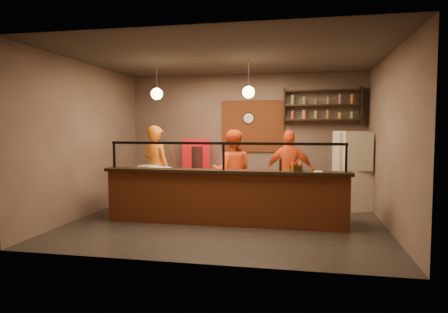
% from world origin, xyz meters
% --- Properties ---
extents(floor, '(6.00, 6.00, 0.00)m').
position_xyz_m(floor, '(0.00, 0.00, 0.00)').
color(floor, black).
rests_on(floor, ground).
extents(ceiling, '(6.00, 6.00, 0.00)m').
position_xyz_m(ceiling, '(0.00, 0.00, 3.20)').
color(ceiling, '#3B342E').
rests_on(ceiling, wall_back).
extents(wall_back, '(6.00, 0.00, 6.00)m').
position_xyz_m(wall_back, '(0.00, 2.50, 1.60)').
color(wall_back, '#6D5C50').
rests_on(wall_back, floor).
extents(wall_left, '(0.00, 5.00, 5.00)m').
position_xyz_m(wall_left, '(-3.00, 0.00, 1.60)').
color(wall_left, '#6D5C50').
rests_on(wall_left, floor).
extents(wall_right, '(0.00, 5.00, 5.00)m').
position_xyz_m(wall_right, '(3.00, 0.00, 1.60)').
color(wall_right, '#6D5C50').
rests_on(wall_right, floor).
extents(wall_front, '(6.00, 0.00, 6.00)m').
position_xyz_m(wall_front, '(0.00, -2.50, 1.60)').
color(wall_front, '#6D5C50').
rests_on(wall_front, floor).
extents(brick_patch, '(1.60, 0.04, 1.30)m').
position_xyz_m(brick_patch, '(0.20, 2.47, 1.90)').
color(brick_patch, '#974621').
rests_on(brick_patch, wall_back).
extents(service_counter, '(4.60, 0.25, 1.00)m').
position_xyz_m(service_counter, '(0.00, -0.30, 0.50)').
color(service_counter, '#974621').
rests_on(service_counter, floor).
extents(counter_ledge, '(4.70, 0.37, 0.06)m').
position_xyz_m(counter_ledge, '(0.00, -0.30, 1.03)').
color(counter_ledge, black).
rests_on(counter_ledge, service_counter).
extents(worktop_cabinet, '(4.60, 0.75, 0.85)m').
position_xyz_m(worktop_cabinet, '(0.00, 0.20, 0.42)').
color(worktop_cabinet, gray).
rests_on(worktop_cabinet, floor).
extents(worktop, '(4.60, 0.75, 0.05)m').
position_xyz_m(worktop, '(0.00, 0.20, 0.88)').
color(worktop, white).
rests_on(worktop, worktop_cabinet).
extents(sneeze_guard, '(4.50, 0.05, 0.52)m').
position_xyz_m(sneeze_guard, '(0.00, -0.30, 1.37)').
color(sneeze_guard, white).
rests_on(sneeze_guard, counter_ledge).
extents(wall_shelving, '(1.84, 0.28, 0.85)m').
position_xyz_m(wall_shelving, '(1.90, 2.32, 2.40)').
color(wall_shelving, black).
rests_on(wall_shelving, wall_back).
extents(wall_clock, '(0.30, 0.04, 0.30)m').
position_xyz_m(wall_clock, '(0.10, 2.46, 2.10)').
color(wall_clock, black).
rests_on(wall_clock, wall_back).
extents(pendant_left, '(0.24, 0.24, 0.77)m').
position_xyz_m(pendant_left, '(-1.50, 0.20, 2.55)').
color(pendant_left, black).
rests_on(pendant_left, ceiling).
extents(pendant_right, '(0.24, 0.24, 0.77)m').
position_xyz_m(pendant_right, '(0.40, 0.20, 2.55)').
color(pendant_right, black).
rests_on(pendant_right, ceiling).
extents(cook_left, '(0.82, 0.69, 1.91)m').
position_xyz_m(cook_left, '(-1.77, 0.82, 0.95)').
color(cook_left, '#D36213').
rests_on(cook_left, floor).
extents(cook_mid, '(0.97, 0.81, 1.81)m').
position_xyz_m(cook_mid, '(-0.04, 0.82, 0.91)').
color(cook_mid, red).
rests_on(cook_mid, floor).
extents(cook_right, '(1.06, 0.44, 1.80)m').
position_xyz_m(cook_right, '(1.18, 1.14, 0.90)').
color(cook_right, '#D64214').
rests_on(cook_right, floor).
extents(fridge, '(0.92, 0.89, 1.78)m').
position_xyz_m(fridge, '(2.60, 1.75, 0.89)').
color(fridge, beige).
rests_on(fridge, floor).
extents(red_cooler, '(0.79, 0.75, 1.57)m').
position_xyz_m(red_cooler, '(-1.19, 2.15, 0.79)').
color(red_cooler, red).
rests_on(red_cooler, floor).
extents(pizza_dough, '(0.49, 0.49, 0.01)m').
position_xyz_m(pizza_dough, '(0.83, 0.30, 0.91)').
color(pizza_dough, white).
rests_on(pizza_dough, worktop).
extents(prep_tub_a, '(0.37, 0.33, 0.16)m').
position_xyz_m(prep_tub_a, '(-1.76, 0.27, 0.98)').
color(prep_tub_a, silver).
rests_on(prep_tub_a, worktop).
extents(prep_tub_b, '(0.28, 0.22, 0.13)m').
position_xyz_m(prep_tub_b, '(-1.48, 0.27, 0.97)').
color(prep_tub_b, white).
rests_on(prep_tub_b, worktop).
extents(prep_tub_c, '(0.29, 0.23, 0.14)m').
position_xyz_m(prep_tub_c, '(-1.37, 0.16, 0.97)').
color(prep_tub_c, white).
rests_on(prep_tub_c, worktop).
extents(rolling_pin, '(0.37, 0.22, 0.07)m').
position_xyz_m(rolling_pin, '(-1.55, 0.37, 0.93)').
color(rolling_pin, yellow).
rests_on(rolling_pin, worktop).
extents(condiment_caddy, '(0.22, 0.19, 0.11)m').
position_xyz_m(condiment_caddy, '(1.35, -0.31, 1.11)').
color(condiment_caddy, black).
rests_on(condiment_caddy, counter_ledge).
extents(pepper_mill, '(0.06, 0.06, 0.22)m').
position_xyz_m(pepper_mill, '(1.06, -0.29, 1.17)').
color(pepper_mill, black).
rests_on(pepper_mill, counter_ledge).
extents(small_plate, '(0.19, 0.19, 0.01)m').
position_xyz_m(small_plate, '(1.74, -0.31, 1.07)').
color(small_plate, silver).
rests_on(small_plate, counter_ledge).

